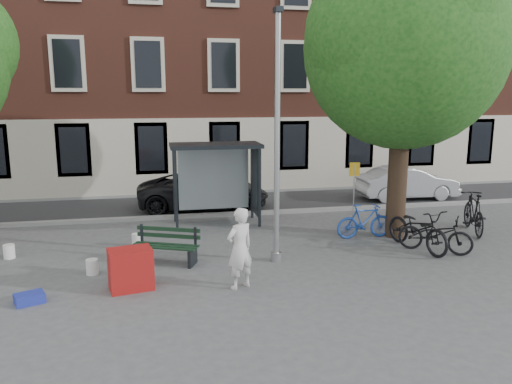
{
  "coord_description": "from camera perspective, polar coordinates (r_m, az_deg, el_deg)",
  "views": [
    {
      "loc": [
        -2.95,
        -11.68,
        4.12
      ],
      "look_at": [
        -0.1,
        2.02,
        1.4
      ],
      "focal_mm": 35.0,
      "sensor_mm": 36.0,
      "label": 1
    }
  ],
  "objects": [
    {
      "name": "painter",
      "position": [
        10.77,
        -1.86,
        -6.45
      ],
      "size": [
        0.78,
        0.68,
        1.79
      ],
      "primitive_type": "imported",
      "rotation": [
        0.0,
        0.0,
        3.63
      ],
      "color": "silver",
      "rests_on": "ground"
    },
    {
      "name": "blue_crate",
      "position": [
        11.24,
        -24.47,
        -11.01
      ],
      "size": [
        0.66,
        0.59,
        0.2
      ],
      "primitive_type": "cube",
      "rotation": [
        0.0,
        0.0,
        0.41
      ],
      "color": "#212D9B",
      "rests_on": "ground"
    },
    {
      "name": "bench",
      "position": [
        12.68,
        -10.28,
        -6.26
      ],
      "size": [
        1.74,
        1.14,
        0.86
      ],
      "rotation": [
        0.0,
        0.0,
        -0.41
      ],
      "color": "#1E2328",
      "rests_on": "ground"
    },
    {
      "name": "notice_sign",
      "position": [
        16.65,
        11.17,
        1.52
      ],
      "size": [
        0.34,
        0.07,
        1.97
      ],
      "rotation": [
        0.0,
        0.0,
        -0.1
      ],
      "color": "#9EA0A3",
      "rests_on": "ground"
    },
    {
      "name": "bike_b",
      "position": [
        14.91,
        12.29,
        -3.26
      ],
      "size": [
        1.71,
        0.52,
        1.02
      ],
      "primitive_type": "imported",
      "rotation": [
        0.0,
        0.0,
        1.59
      ],
      "color": "#1B3E95",
      "rests_on": "ground"
    },
    {
      "name": "bucket_a",
      "position": [
        12.39,
        -18.21,
        -8.12
      ],
      "size": [
        0.35,
        0.35,
        0.36
      ],
      "primitive_type": "cylinder",
      "rotation": [
        0.0,
        0.0,
        0.29
      ],
      "color": "silver",
      "rests_on": "ground"
    },
    {
      "name": "tree_right",
      "position": [
        14.88,
        16.93,
        16.31
      ],
      "size": [
        5.76,
        5.6,
        8.2
      ],
      "color": "black",
      "rests_on": "ground"
    },
    {
      "name": "bike_a",
      "position": [
        14.11,
        19.8,
        -4.52
      ],
      "size": [
        1.9,
        1.73,
        1.01
      ],
      "primitive_type": "imported",
      "rotation": [
        0.0,
        0.0,
        0.88
      ],
      "color": "black",
      "rests_on": "ground"
    },
    {
      "name": "bus_shelter",
      "position": [
        16.11,
        -3.28,
        3.13
      ],
      "size": [
        2.85,
        1.45,
        2.62
      ],
      "color": "#1E2328",
      "rests_on": "ground"
    },
    {
      "name": "bucket_c",
      "position": [
        14.24,
        -13.44,
        -5.37
      ],
      "size": [
        0.33,
        0.33,
        0.36
      ],
      "primitive_type": "cylinder",
      "rotation": [
        0.0,
        0.0,
        -0.2
      ],
      "color": "white",
      "rests_on": "ground"
    },
    {
      "name": "bike_d",
      "position": [
        16.47,
        23.63,
        -2.17
      ],
      "size": [
        1.29,
        2.17,
        1.26
      ],
      "primitive_type": "imported",
      "rotation": [
        0.0,
        0.0,
        2.78
      ],
      "color": "black",
      "rests_on": "ground"
    },
    {
      "name": "bike_c",
      "position": [
        14.17,
        17.99,
        -3.99
      ],
      "size": [
        1.26,
        2.35,
        1.17
      ],
      "primitive_type": "imported",
      "rotation": [
        0.0,
        0.0,
        0.22
      ],
      "color": "black",
      "rests_on": "ground"
    },
    {
      "name": "curb_far",
      "position": [
        21.28,
        -3.56,
        -0.02
      ],
      "size": [
        40.0,
        0.25,
        0.12
      ],
      "primitive_type": "cube",
      "color": "gray",
      "rests_on": "ground"
    },
    {
      "name": "curb_near",
      "position": [
        17.42,
        -1.67,
        -2.48
      ],
      "size": [
        40.0,
        0.25,
        0.12
      ],
      "primitive_type": "cube",
      "color": "gray",
      "rests_on": "ground"
    },
    {
      "name": "red_stand",
      "position": [
        11.16,
        -14.13,
        -8.55
      ],
      "size": [
        1.0,
        0.77,
        0.9
      ],
      "primitive_type": "cube",
      "rotation": [
        0.0,
        0.0,
        0.2
      ],
      "color": "maroon",
      "rests_on": "ground"
    },
    {
      "name": "lamppost",
      "position": [
        12.12,
        2.42,
        4.66
      ],
      "size": [
        0.28,
        0.35,
        6.11
      ],
      "color": "#9EA0A3",
      "rests_on": "ground"
    },
    {
      "name": "car_silver",
      "position": [
        20.95,
        16.9,
        1.01
      ],
      "size": [
        4.03,
        1.49,
        1.32
      ],
      "primitive_type": "imported",
      "rotation": [
        0.0,
        0.0,
        1.55
      ],
      "color": "#B2B4BA",
      "rests_on": "ground"
    },
    {
      "name": "bucket_b",
      "position": [
        14.36,
        -26.38,
        -6.11
      ],
      "size": [
        0.33,
        0.33,
        0.36
      ],
      "primitive_type": "cylinder",
      "rotation": [
        0.0,
        0.0,
        0.22
      ],
      "color": "white",
      "rests_on": "ground"
    },
    {
      "name": "car_dark",
      "position": [
        18.43,
        -6.01,
        0.13
      ],
      "size": [
        4.89,
        2.49,
        1.32
      ],
      "primitive_type": "imported",
      "rotation": [
        0.0,
        0.0,
        1.51
      ],
      "color": "black",
      "rests_on": "ground"
    },
    {
      "name": "building_row",
      "position": [
        25.02,
        -5.14,
        17.58
      ],
      "size": [
        30.0,
        8.0,
        14.0
      ],
      "primitive_type": "cube",
      "color": "brown",
      "rests_on": "ground"
    },
    {
      "name": "ground",
      "position": [
        12.73,
        2.32,
        -7.9
      ],
      "size": [
        90.0,
        90.0,
        0.0
      ],
      "primitive_type": "plane",
      "color": "#4C4C4F",
      "rests_on": "ground"
    },
    {
      "name": "road",
      "position": [
        19.35,
        -2.71,
        -1.28
      ],
      "size": [
        40.0,
        4.0,
        0.01
      ],
      "primitive_type": "cube",
      "color": "#28282B",
      "rests_on": "ground"
    }
  ]
}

